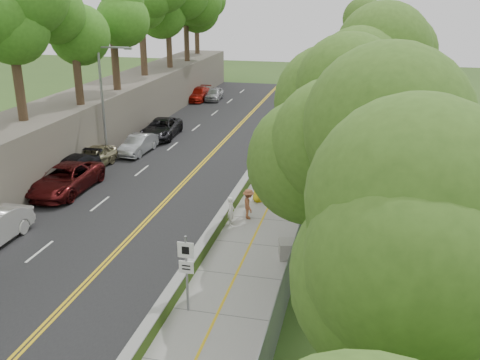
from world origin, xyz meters
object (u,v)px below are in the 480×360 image
(person_far, at_px, (304,138))
(car_2, at_px, (65,179))
(construction_barrel, at_px, (314,127))
(streetlight, at_px, (105,95))
(concrete_block, at_px, (292,249))
(painter_0, at_px, (258,186))
(signpost, at_px, (186,266))

(person_far, bearing_deg, car_2, 30.03)
(car_2, bearing_deg, construction_barrel, 53.02)
(streetlight, xyz_separation_m, person_far, (13.26, 5.48, -3.73))
(streetlight, distance_m, person_far, 14.83)
(concrete_block, distance_m, painter_0, 6.92)
(person_far, bearing_deg, signpost, 72.08)
(signpost, bearing_deg, concrete_block, 57.70)
(signpost, distance_m, concrete_block, 6.27)
(streetlight, relative_size, construction_barrel, 8.57)
(concrete_block, bearing_deg, person_far, 94.94)
(signpost, xyz_separation_m, car_2, (-11.09, 10.31, -1.12))
(concrete_block, bearing_deg, car_2, 160.19)
(concrete_block, xyz_separation_m, car_2, (-14.34, 5.17, 0.40))
(streetlight, relative_size, person_far, 4.67)
(construction_barrel, relative_size, person_far, 0.55)
(car_2, bearing_deg, painter_0, 5.18)
(painter_0, relative_size, person_far, 1.07)
(streetlight, distance_m, painter_0, 13.66)
(streetlight, xyz_separation_m, car_2, (0.42, -6.71, -3.79))
(concrete_block, height_order, car_2, car_2)
(streetlight, height_order, signpost, streetlight)
(person_far, bearing_deg, concrete_block, 81.47)
(signpost, height_order, car_2, signpost)
(painter_0, bearing_deg, person_far, -21.51)
(streetlight, distance_m, construction_barrel, 17.77)
(streetlight, relative_size, painter_0, 4.35)
(signpost, xyz_separation_m, construction_barrel, (1.95, 27.86, -1.45))
(car_2, xyz_separation_m, painter_0, (11.49, 1.12, 0.12))
(streetlight, relative_size, concrete_block, 6.78)
(concrete_block, relative_size, painter_0, 0.64)
(construction_barrel, height_order, concrete_block, construction_barrel)
(construction_barrel, xyz_separation_m, painter_0, (-1.55, -16.44, 0.45))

